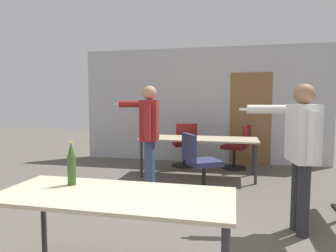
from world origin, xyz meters
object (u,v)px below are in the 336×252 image
(office_chair_side_rolled, at_px, (200,165))
(beer_bottle, at_px, (72,165))
(person_far_watching, at_px, (149,128))
(office_chair_near_pushed, at_px, (185,146))
(office_chair_mid_tucked, at_px, (238,149))
(person_left_plaid, at_px, (301,144))

(office_chair_side_rolled, height_order, beer_bottle, beer_bottle)
(beer_bottle, bearing_deg, person_far_watching, 90.24)
(office_chair_near_pushed, relative_size, office_chair_mid_tucked, 1.04)
(office_chair_side_rolled, xyz_separation_m, office_chair_mid_tucked, (0.60, 1.75, -0.00))
(office_chair_near_pushed, bearing_deg, person_left_plaid, -80.27)
(office_chair_near_pushed, bearing_deg, beer_bottle, -114.80)
(office_chair_side_rolled, distance_m, beer_bottle, 2.56)
(person_left_plaid, xyz_separation_m, beer_bottle, (-2.01, -1.16, -0.07))
(office_chair_mid_tucked, bearing_deg, office_chair_near_pushed, 109.42)
(person_left_plaid, height_order, office_chair_near_pushed, person_left_plaid)
(person_far_watching, distance_m, beer_bottle, 2.32)
(person_left_plaid, height_order, office_chair_side_rolled, person_left_plaid)
(office_chair_side_rolled, bearing_deg, office_chair_mid_tucked, 128.96)
(person_left_plaid, distance_m, beer_bottle, 2.32)
(person_left_plaid, distance_m, office_chair_mid_tucked, 3.09)
(person_far_watching, relative_size, person_left_plaid, 1.03)
(person_far_watching, bearing_deg, office_chair_side_rolled, -93.74)
(office_chair_mid_tucked, height_order, beer_bottle, beer_bottle)
(person_far_watching, xyz_separation_m, office_chair_near_pushed, (0.29, 1.77, -0.54))
(office_chair_near_pushed, xyz_separation_m, beer_bottle, (-0.28, -4.09, 0.45))
(office_chair_near_pushed, xyz_separation_m, office_chair_side_rolled, (0.52, -1.70, -0.02))
(office_chair_side_rolled, bearing_deg, person_left_plaid, 12.51)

